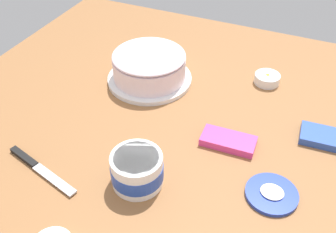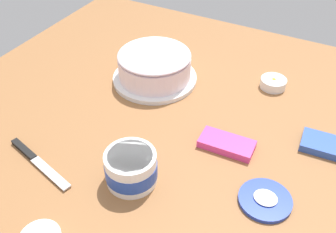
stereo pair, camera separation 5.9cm
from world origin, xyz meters
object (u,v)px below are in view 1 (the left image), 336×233
object	(u,v)px
frosting_tub_lid	(272,194)
sprinkle_bowl_orange	(267,79)
candy_box_lower	(326,138)
candy_box_upper	(228,141)
frosting_tub	(137,169)
spreading_knife	(36,166)
frosted_cake	(149,67)

from	to	relation	value
frosting_tub_lid	sprinkle_bowl_orange	xyz separation A→B (m)	(0.11, -0.44, 0.01)
candy_box_lower	candy_box_upper	bearing A→B (deg)	22.78
frosting_tub	candy_box_upper	xyz separation A→B (m)	(-0.16, -0.21, -0.03)
sprinkle_bowl_orange	candy_box_upper	bearing A→B (deg)	84.51
candy_box_lower	candy_box_upper	distance (m)	0.26
frosting_tub_lid	candy_box_lower	xyz separation A→B (m)	(-0.09, -0.24, 0.00)
frosting_tub_lid	candy_box_upper	xyz separation A→B (m)	(0.14, -0.12, 0.00)
frosting_tub	frosting_tub_lid	bearing A→B (deg)	-163.92
frosting_tub_lid	spreading_knife	xyz separation A→B (m)	(0.55, 0.15, -0.00)
sprinkle_bowl_orange	candy_box_lower	xyz separation A→B (m)	(-0.20, 0.20, -0.01)
frosting_tub	candy_box_upper	distance (m)	0.27
frosted_cake	spreading_knife	size ratio (longest dim) A/B	1.16
frosting_tub_lid	frosted_cake	bearing A→B (deg)	-33.65
sprinkle_bowl_orange	frosting_tub_lid	bearing A→B (deg)	103.97
frosting_tub_lid	candy_box_lower	size ratio (longest dim) A/B	0.93
frosting_tub_lid	spreading_knife	bearing A→B (deg)	14.98
sprinkle_bowl_orange	candy_box_upper	world-z (taller)	sprinkle_bowl_orange
frosted_cake	frosting_tub	xyz separation A→B (m)	(-0.16, 0.39, -0.01)
frosted_cake	sprinkle_bowl_orange	bearing A→B (deg)	-158.17
candy_box_lower	frosted_cake	bearing A→B (deg)	-10.42
frosting_tub	candy_box_lower	xyz separation A→B (m)	(-0.39, -0.33, -0.03)
spreading_knife	sprinkle_bowl_orange	distance (m)	0.74
sprinkle_bowl_orange	candy_box_upper	distance (m)	0.32
spreading_knife	frosted_cake	bearing A→B (deg)	-101.67
frosting_tub	spreading_knife	size ratio (longest dim) A/B	0.53
frosting_tub	spreading_knife	bearing A→B (deg)	13.65
frosted_cake	spreading_knife	distance (m)	0.46
frosted_cake	spreading_knife	xyz separation A→B (m)	(0.09, 0.45, -0.05)
sprinkle_bowl_orange	frosted_cake	bearing A→B (deg)	21.83
spreading_knife	frosting_tub_lid	bearing A→B (deg)	-165.02
frosting_tub_lid	candy_box_lower	distance (m)	0.26
frosting_tub	frosting_tub_lid	xyz separation A→B (m)	(-0.30, -0.09, -0.04)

